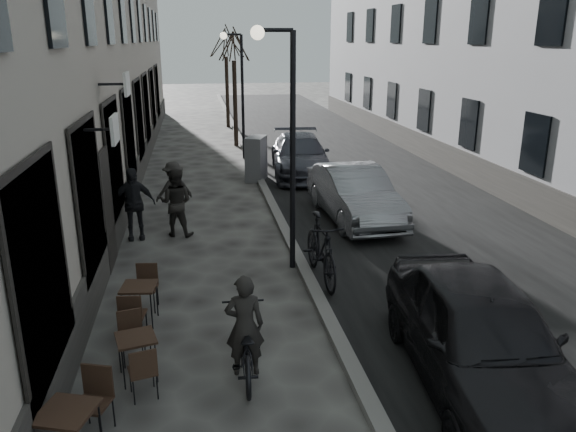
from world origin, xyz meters
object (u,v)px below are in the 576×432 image
object	(u,v)px
streetlamp_far	(238,82)
bistro_set_b	(137,353)
moped	(321,249)
tree_far	(226,42)
streetlamp_near	(285,125)
pedestrian_mid	(174,190)
bicycle	(245,344)
car_far	(300,155)
pedestrian_far	(133,204)
utility_cabinet	(256,159)
bistro_set_c	(140,300)
car_mid	(354,194)
bistro_set_a	(69,432)
pedestrian_near	(176,202)
tree_near	(233,43)
car_near	(480,335)

from	to	relation	value
streetlamp_far	bistro_set_b	size ratio (longest dim) A/B	3.62
moped	tree_far	bearing A→B (deg)	89.60
streetlamp_near	pedestrian_mid	bearing A→B (deg)	120.90
pedestrian_mid	moped	xyz separation A→B (m)	(3.11, -4.93, -0.11)
pedestrian_mid	moped	size ratio (longest dim) A/B	0.70
bicycle	car_far	bearing A→B (deg)	-101.63
pedestrian_far	moped	world-z (taller)	pedestrian_far
bicycle	moped	distance (m)	3.68
tree_far	utility_cabinet	bearing A→B (deg)	-89.11
utility_cabinet	car_far	xyz separation A→B (m)	(1.70, 0.60, -0.05)
bistro_set_c	car_far	xyz separation A→B (m)	(4.90, 10.82, 0.29)
streetlamp_far	car_mid	size ratio (longest dim) A/B	1.13
bistro_set_a	bicycle	xyz separation A→B (m)	(2.21, 1.58, 0.03)
bicycle	pedestrian_near	world-z (taller)	pedestrian_near
moped	bistro_set_a	bearing A→B (deg)	-132.48
utility_cabinet	streetlamp_near	bearing A→B (deg)	-70.98
streetlamp_near	streetlamp_far	bearing A→B (deg)	90.00
car_far	pedestrian_near	bearing A→B (deg)	-119.85
bistro_set_c	pedestrian_far	distance (m)	4.61
streetlamp_near	pedestrian_near	bearing A→B (deg)	132.74
utility_cabinet	pedestrian_near	xyz separation A→B (m)	(-2.66, -5.55, 0.10)
bicycle	pedestrian_mid	world-z (taller)	pedestrian_mid
streetlamp_far	tree_near	xyz separation A→B (m)	(0.07, 3.00, 1.50)
car_mid	moped	size ratio (longest dim) A/B	1.97
pedestrian_near	pedestrian_mid	bearing A→B (deg)	-69.95
bistro_set_c	utility_cabinet	distance (m)	10.71
car_far	utility_cabinet	bearing A→B (deg)	-155.05
car_mid	bistro_set_c	bearing A→B (deg)	-139.16
streetlamp_far	pedestrian_mid	bearing A→B (deg)	-107.52
tree_far	utility_cabinet	size ratio (longest dim) A/B	3.67
bistro_set_a	car_far	distance (m)	15.27
streetlamp_near	pedestrian_mid	xyz separation A→B (m)	(-2.48, 4.14, -2.36)
bicycle	pedestrian_far	distance (m)	6.81
pedestrian_near	car_near	world-z (taller)	pedestrian_near
streetlamp_far	bistro_set_a	bearing A→B (deg)	-101.10
bistro_set_c	pedestrian_far	bearing A→B (deg)	103.77
tree_near	bistro_set_a	xyz separation A→B (m)	(-3.51, -20.54, -4.21)
streetlamp_far	bicycle	world-z (taller)	streetlamp_far
tree_far	pedestrian_near	distance (m)	18.96
pedestrian_near	car_near	bearing A→B (deg)	137.67
streetlamp_far	pedestrian_mid	xyz separation A→B (m)	(-2.48, -7.86, -2.36)
tree_near	bistro_set_c	distance (m)	17.85
streetlamp_far	tree_far	distance (m)	9.12
pedestrian_near	car_mid	world-z (taller)	pedestrian_near
bistro_set_b	bistro_set_c	size ratio (longest dim) A/B	0.95
streetlamp_near	pedestrian_near	world-z (taller)	streetlamp_near
tree_near	pedestrian_near	distance (m)	13.21
pedestrian_far	streetlamp_near	bearing A→B (deg)	-41.41
pedestrian_near	car_near	size ratio (longest dim) A/B	0.37
tree_near	bistro_set_a	distance (m)	21.25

